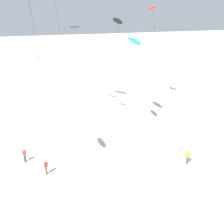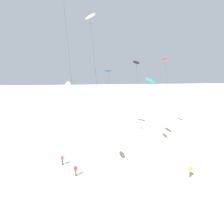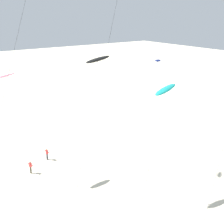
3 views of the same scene
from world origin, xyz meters
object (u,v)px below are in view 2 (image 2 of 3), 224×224
kite_black (136,63)px  kite_flyer_furthest (62,160)px  kite_flyer_middle (190,171)px  kite_pink (68,85)px  kite_flyer_nearest (76,170)px  kite_red (165,59)px  kite_white (90,17)px  kite_teal (150,80)px  kite_navy (108,72)px

kite_black → kite_flyer_furthest: kite_black is taller
kite_black → kite_flyer_middle: size_ratio=9.26×
kite_pink → kite_flyer_nearest: bearing=86.7°
kite_red → kite_flyer_middle: size_ratio=9.82×
kite_flyer_nearest → kite_flyer_furthest: bearing=124.5°
kite_red → kite_white: (-15.01, -3.97, 6.76)m
kite_teal → kite_black: size_ratio=0.81×
kite_white → kite_flyer_nearest: bearing=-101.4°
kite_white → kite_flyer_nearest: size_ratio=13.90×
kite_flyer_nearest → kite_pink: bearing=-93.3°
kite_red → kite_white: 16.94m
kite_flyer_middle → kite_flyer_furthest: bearing=164.1°
kite_flyer_furthest → kite_flyer_middle: bearing=-15.9°
kite_pink → kite_flyer_nearest: 11.82m
kite_white → kite_teal: bearing=-11.0°
kite_teal → kite_flyer_furthest: (-15.01, -6.83, -11.15)m
kite_teal → kite_flyer_furthest: bearing=-155.5°
kite_red → kite_flyer_furthest: (-19.66, -12.82, -14.94)m
kite_teal → kite_flyer_furthest: 19.90m
kite_white → kite_black: bearing=-49.2°
kite_red → kite_pink: size_ratio=1.26×
kite_white → kite_flyer_nearest: (-2.44, -12.06, -21.70)m
kite_white → kite_pink: size_ratio=1.78×
kite_white → kite_flyer_middle: (12.91, -13.84, -21.70)m
kite_teal → kite_flyer_nearest: size_ratio=7.52×
kite_flyer_nearest → kite_flyer_middle: same height
kite_flyer_nearest → kite_flyer_middle: (15.34, -1.78, 0.00)m
kite_red → kite_flyer_middle: 23.35m
kite_black → kite_pink: (-9.06, -6.60, -2.46)m
kite_pink → kite_flyer_nearest: size_ratio=7.82×
kite_flyer_middle → kite_white: bearing=133.0°
kite_red → kite_navy: bearing=-177.7°
kite_black → kite_flyer_nearest: size_ratio=9.26×
kite_flyer_furthest → kite_flyer_nearest: bearing=-55.5°
kite_teal → kite_black: 7.34m
kite_navy → kite_flyer_middle: (9.60, -17.35, -12.42)m
kite_navy → kite_white: (-3.30, -3.50, 9.28)m
kite_black → kite_flyer_nearest: bearing=-153.1°
kite_white → kite_flyer_furthest: (-4.65, -8.85, -21.70)m
kite_black → kite_flyer_furthest: 18.02m
kite_flyer_nearest → kite_black: bearing=26.9°
kite_navy → kite_white: 10.46m
kite_white → kite_flyer_middle: bearing=-47.0°
kite_flyer_nearest → kite_white: bearing=78.6°
kite_white → kite_pink: kite_white is taller
kite_pink → kite_flyer_middle: (15.46, 0.28, -11.64)m
kite_black → kite_white: kite_white is taller
kite_teal → kite_flyer_nearest: bearing=-141.9°
kite_white → kite_pink: bearing=-100.3°
kite_pink → kite_flyer_furthest: 12.95m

